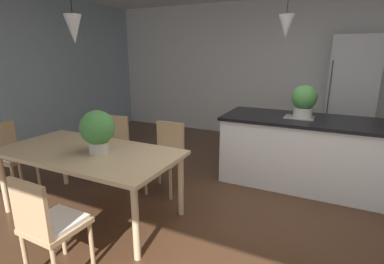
# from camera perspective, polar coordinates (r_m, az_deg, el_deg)

# --- Properties ---
(ground_plane) EXTENTS (10.00, 8.40, 0.04)m
(ground_plane) POSITION_cam_1_polar(r_m,az_deg,el_deg) (3.30, 11.82, -16.72)
(ground_plane) COLOR #4C301E
(wall_back_kitchen) EXTENTS (10.00, 0.12, 2.70)m
(wall_back_kitchen) POSITION_cam_1_polar(r_m,az_deg,el_deg) (6.04, 20.49, 10.95)
(wall_back_kitchen) COLOR white
(wall_back_kitchen) RESTS_ON ground_plane
(dining_table) EXTENTS (1.92, 0.96, 0.73)m
(dining_table) POSITION_cam_1_polar(r_m,az_deg,el_deg) (3.24, -19.66, -4.52)
(dining_table) COLOR #D1B284
(dining_table) RESTS_ON ground_plane
(chair_far_left) EXTENTS (0.44, 0.44, 0.87)m
(chair_far_left) POSITION_cam_1_polar(r_m,az_deg,el_deg) (4.16, -15.44, -2.55)
(chair_far_left) COLOR tan
(chair_far_left) RESTS_ON ground_plane
(chair_far_right) EXTENTS (0.42, 0.42, 0.87)m
(chair_far_right) POSITION_cam_1_polar(r_m,az_deg,el_deg) (3.67, -5.14, -4.46)
(chair_far_right) COLOR tan
(chair_far_right) RESTS_ON ground_plane
(chair_window_end) EXTENTS (0.42, 0.42, 0.87)m
(chair_window_end) POSITION_cam_1_polar(r_m,az_deg,el_deg) (4.31, -32.04, -3.77)
(chair_window_end) COLOR tan
(chair_window_end) RESTS_ON ground_plane
(chair_near_right) EXTENTS (0.41, 0.41, 0.87)m
(chair_near_right) POSITION_cam_1_polar(r_m,az_deg,el_deg) (2.51, -26.24, -15.86)
(chair_near_right) COLOR tan
(chair_near_right) RESTS_ON ground_plane
(kitchen_island) EXTENTS (2.27, 0.91, 0.91)m
(kitchen_island) POSITION_cam_1_polar(r_m,az_deg,el_deg) (4.09, 22.25, -3.64)
(kitchen_island) COLOR white
(kitchen_island) RESTS_ON ground_plane
(refrigerator) EXTENTS (0.74, 0.67, 1.99)m
(refrigerator) POSITION_cam_1_polar(r_m,az_deg,el_deg) (5.65, 28.67, 6.18)
(refrigerator) COLOR silver
(refrigerator) RESTS_ON ground_plane
(pendant_over_table) EXTENTS (0.16, 0.16, 0.91)m
(pendant_over_table) POSITION_cam_1_polar(r_m,az_deg,el_deg) (3.12, -22.23, 18.25)
(pendant_over_table) COLOR black
(pendant_over_island_main) EXTENTS (0.19, 0.19, 0.81)m
(pendant_over_island_main) POSITION_cam_1_polar(r_m,az_deg,el_deg) (3.96, 17.93, 19.17)
(pendant_over_island_main) COLOR black
(potted_plant_on_island) EXTENTS (0.31, 0.31, 0.42)m
(potted_plant_on_island) POSITION_cam_1_polar(r_m,az_deg,el_deg) (3.95, 21.17, 5.82)
(potted_plant_on_island) COLOR beige
(potted_plant_on_island) RESTS_ON kitchen_island
(potted_plant_on_table) EXTENTS (0.35, 0.35, 0.44)m
(potted_plant_on_table) POSITION_cam_1_polar(r_m,az_deg,el_deg) (3.05, -18.08, 0.45)
(potted_plant_on_table) COLOR beige
(potted_plant_on_table) RESTS_ON dining_table
(vase_on_dining_table) EXTENTS (0.11, 0.11, 0.20)m
(vase_on_dining_table) POSITION_cam_1_polar(r_m,az_deg,el_deg) (3.21, -17.77, -1.42)
(vase_on_dining_table) COLOR silver
(vase_on_dining_table) RESTS_ON dining_table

